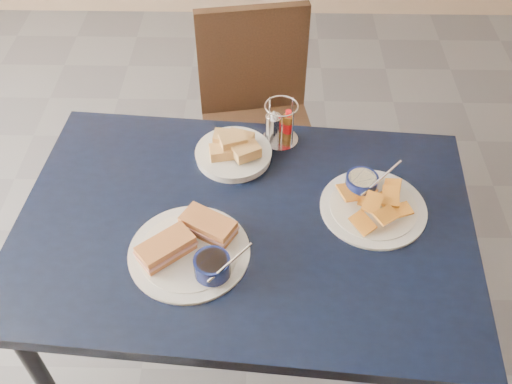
{
  "coord_description": "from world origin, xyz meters",
  "views": [
    {
      "loc": [
        0.05,
        -0.93,
        1.91
      ],
      "look_at": [
        0.03,
        0.1,
        0.82
      ],
      "focal_mm": 40.0,
      "sensor_mm": 36.0,
      "label": 1
    }
  ],
  "objects_px": {
    "dining_table": "(245,236)",
    "bread_basket": "(234,151)",
    "plantain_plate": "(370,200)",
    "condiment_caddy": "(279,126)",
    "sandwich_plate": "(192,248)",
    "chair_far": "(260,109)"
  },
  "relations": [
    {
      "from": "sandwich_plate",
      "to": "bread_basket",
      "type": "relative_size",
      "value": 1.44
    },
    {
      "from": "sandwich_plate",
      "to": "condiment_caddy",
      "type": "relative_size",
      "value": 2.35
    },
    {
      "from": "bread_basket",
      "to": "condiment_caddy",
      "type": "relative_size",
      "value": 1.64
    },
    {
      "from": "dining_table",
      "to": "bread_basket",
      "type": "distance_m",
      "value": 0.27
    },
    {
      "from": "sandwich_plate",
      "to": "condiment_caddy",
      "type": "bearing_deg",
      "value": 63.37
    },
    {
      "from": "sandwich_plate",
      "to": "condiment_caddy",
      "type": "xyz_separation_m",
      "value": [
        0.22,
        0.44,
        0.03
      ]
    },
    {
      "from": "chair_far",
      "to": "sandwich_plate",
      "type": "xyz_separation_m",
      "value": [
        -0.16,
        -0.89,
        0.26
      ]
    },
    {
      "from": "chair_far",
      "to": "condiment_caddy",
      "type": "height_order",
      "value": "chair_far"
    },
    {
      "from": "chair_far",
      "to": "bread_basket",
      "type": "distance_m",
      "value": 0.6
    },
    {
      "from": "plantain_plate",
      "to": "condiment_caddy",
      "type": "relative_size",
      "value": 2.13
    },
    {
      "from": "bread_basket",
      "to": "condiment_caddy",
      "type": "xyz_separation_m",
      "value": [
        0.13,
        0.08,
        0.03
      ]
    },
    {
      "from": "dining_table",
      "to": "chair_far",
      "type": "distance_m",
      "value": 0.8
    },
    {
      "from": "dining_table",
      "to": "plantain_plate",
      "type": "height_order",
      "value": "plantain_plate"
    },
    {
      "from": "dining_table",
      "to": "chair_far",
      "type": "xyz_separation_m",
      "value": [
        0.03,
        0.78,
        -0.17
      ]
    },
    {
      "from": "sandwich_plate",
      "to": "condiment_caddy",
      "type": "distance_m",
      "value": 0.49
    },
    {
      "from": "chair_far",
      "to": "sandwich_plate",
      "type": "height_order",
      "value": "chair_far"
    },
    {
      "from": "bread_basket",
      "to": "condiment_caddy",
      "type": "distance_m",
      "value": 0.16
    },
    {
      "from": "plantain_plate",
      "to": "condiment_caddy",
      "type": "height_order",
      "value": "condiment_caddy"
    },
    {
      "from": "sandwich_plate",
      "to": "bread_basket",
      "type": "distance_m",
      "value": 0.37
    },
    {
      "from": "sandwich_plate",
      "to": "plantain_plate",
      "type": "relative_size",
      "value": 1.1
    },
    {
      "from": "chair_far",
      "to": "bread_basket",
      "type": "xyz_separation_m",
      "value": [
        -0.07,
        -0.53,
        0.26
      ]
    },
    {
      "from": "chair_far",
      "to": "bread_basket",
      "type": "relative_size",
      "value": 4.01
    }
  ]
}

